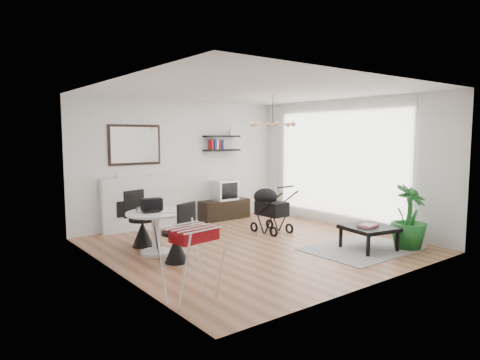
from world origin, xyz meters
TOP-DOWN VIEW (x-y plane):
  - floor at (0.00, 0.00)m, footprint 5.00×5.00m
  - ceiling at (0.00, 0.00)m, footprint 5.00×5.00m
  - wall_back at (0.00, 2.50)m, footprint 5.00×0.00m
  - wall_left at (-2.50, 0.00)m, footprint 0.00×5.00m
  - wall_right at (2.50, 0.00)m, footprint 0.00×5.00m
  - sheer_curtain at (2.40, 0.20)m, footprint 0.04×3.60m
  - fireplace at (-1.10, 2.42)m, footprint 1.50×0.17m
  - shelf_lower at (0.98, 2.37)m, footprint 0.90×0.25m
  - shelf_upper at (0.98, 2.37)m, footprint 0.90×0.25m
  - pendant_lamp at (0.70, 0.30)m, footprint 0.90×0.90m
  - tv_console at (0.98, 2.28)m, footprint 1.21×0.42m
  - crt_tv at (0.97, 2.28)m, footprint 0.53×0.46m
  - dining_table at (-1.62, 0.54)m, footprint 0.96×0.96m
  - laptop at (-1.70, 0.46)m, footprint 0.35×0.25m
  - black_bag at (-1.60, 0.72)m, footprint 0.36×0.26m
  - newspaper at (-1.42, 0.41)m, footprint 0.39×0.35m
  - drinking_glass at (-1.87, 0.64)m, footprint 0.06×0.06m
  - chair_far at (-1.59, 1.15)m, footprint 0.50×0.51m
  - chair_near at (-1.57, -0.09)m, footprint 0.50×0.51m
  - drying_rack at (-2.18, -1.53)m, footprint 0.67×0.64m
  - stroller at (0.94, 0.64)m, footprint 0.53×0.83m
  - rug at (1.32, -1.32)m, footprint 1.88×1.36m
  - coffee_table at (1.38, -1.41)m, footprint 0.89×0.89m
  - magazines at (1.31, -1.44)m, footprint 0.35×0.29m
  - potted_plant at (2.01, -1.76)m, footprint 0.68×0.68m

SIDE VIEW (x-z plane):
  - floor at x=0.00m, z-range 0.00..0.00m
  - rug at x=1.32m, z-range 0.00..0.01m
  - tv_console at x=0.98m, z-range 0.00..0.45m
  - chair_near at x=-1.57m, z-range -0.17..0.77m
  - chair_far at x=-1.59m, z-range -0.18..0.80m
  - coffee_table at x=1.38m, z-range 0.16..0.56m
  - stroller at x=0.94m, z-range -0.07..0.92m
  - magazines at x=1.31m, z-range 0.41..0.45m
  - dining_table at x=-1.62m, z-range 0.11..0.81m
  - drying_rack at x=-2.18m, z-range 0.02..0.92m
  - potted_plant at x=2.01m, z-range 0.00..1.10m
  - crt_tv at x=0.97m, z-range 0.45..0.92m
  - fireplace at x=-1.10m, z-range -0.39..1.77m
  - newspaper at x=-1.42m, z-range 0.70..0.71m
  - laptop at x=-1.70m, z-range 0.70..0.73m
  - drinking_glass at x=-1.87m, z-range 0.70..0.80m
  - black_bag at x=-1.60m, z-range 0.70..0.90m
  - wall_back at x=0.00m, z-range -1.15..3.85m
  - wall_left at x=-2.50m, z-range -1.15..3.85m
  - wall_right at x=2.50m, z-range -1.15..3.85m
  - sheer_curtain at x=2.40m, z-range 0.05..2.65m
  - shelf_lower at x=0.98m, z-range 1.58..1.62m
  - shelf_upper at x=0.98m, z-range 1.90..1.94m
  - pendant_lamp at x=0.70m, z-range 2.10..2.20m
  - ceiling at x=0.00m, z-range 2.70..2.70m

